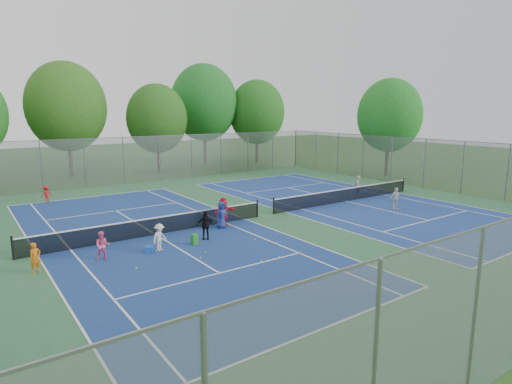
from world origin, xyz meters
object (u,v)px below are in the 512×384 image
net_right (346,195)px  ball_crate (149,250)px  ball_hopper (194,239)px  instructor (357,186)px  net_left (155,226)px

net_right → ball_crate: size_ratio=38.02×
ball_crate → ball_hopper: bearing=-4.1°
net_right → instructor: size_ratio=8.37×
ball_crate → ball_hopper: size_ratio=0.65×
ball_crate → instructor: size_ratio=0.22×
net_left → ball_hopper: size_ratio=24.78×
net_right → instructor: 2.16m
net_right → ball_hopper: net_right is taller
instructor → ball_crate: bearing=-15.6°
net_left → ball_crate: bearing=-118.4°
instructor → net_left: bearing=-23.3°
net_right → ball_crate: net_right is taller
net_right → ball_crate: (-15.31, -2.42, -0.31)m
ball_hopper → instructor: instructor is taller
ball_crate → ball_hopper: (2.20, -0.16, 0.11)m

